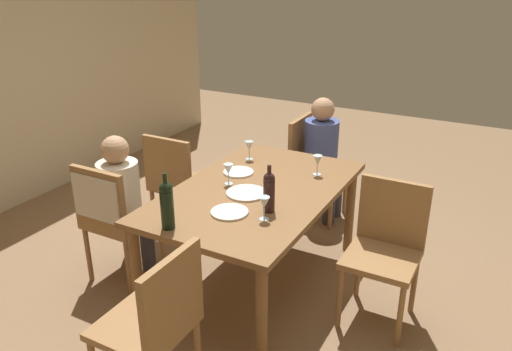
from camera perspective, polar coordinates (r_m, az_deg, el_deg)
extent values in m
plane|color=#846647|center=(3.81, 0.00, -11.86)|extent=(10.00, 10.00, 0.00)
cube|color=brown|center=(3.45, 0.00, -1.84)|extent=(1.65, 1.02, 0.04)
cylinder|color=brown|center=(2.90, 0.62, -15.88)|extent=(0.07, 0.07, 0.71)
cylinder|color=brown|center=(4.09, 10.56, -3.94)|extent=(0.07, 0.07, 0.71)
cylinder|color=brown|center=(3.32, -13.26, -10.95)|extent=(0.07, 0.07, 0.71)
cylinder|color=brown|center=(4.40, -0.39, -1.56)|extent=(0.07, 0.07, 0.71)
cylinder|color=olive|center=(4.13, -14.65, -6.16)|extent=(0.04, 0.04, 0.44)
cylinder|color=olive|center=(3.90, -10.48, -7.55)|extent=(0.04, 0.04, 0.44)
cylinder|color=olive|center=(3.90, -18.40, -8.43)|extent=(0.04, 0.04, 0.44)
cylinder|color=olive|center=(3.66, -14.19, -10.09)|extent=(0.04, 0.04, 0.44)
cube|color=olive|center=(3.78, -14.79, -4.87)|extent=(0.44, 0.44, 0.04)
cube|color=olive|center=(3.55, -17.32, -2.70)|extent=(0.04, 0.44, 0.44)
cube|color=beige|center=(3.54, -17.36, -2.38)|extent=(0.07, 0.40, 0.31)
cylinder|color=olive|center=(4.77, 10.03, -1.71)|extent=(0.04, 0.04, 0.44)
cylinder|color=olive|center=(4.44, 8.42, -3.50)|extent=(0.04, 0.04, 0.44)
cylinder|color=olive|center=(4.89, 5.82, -0.85)|extent=(0.04, 0.04, 0.44)
cylinder|color=olive|center=(4.57, 3.96, -2.53)|extent=(0.04, 0.04, 0.44)
cube|color=olive|center=(4.57, 7.20, 0.62)|extent=(0.44, 0.44, 0.04)
cube|color=olive|center=(4.55, 5.01, 3.87)|extent=(0.44, 0.04, 0.44)
cylinder|color=olive|center=(3.25, 15.95, -15.03)|extent=(0.04, 0.04, 0.44)
cylinder|color=olive|center=(3.32, 9.41, -13.47)|extent=(0.04, 0.04, 0.44)
cylinder|color=olive|center=(3.56, 17.41, -11.58)|extent=(0.04, 0.04, 0.44)
cylinder|color=olive|center=(3.62, 11.47, -10.25)|extent=(0.04, 0.04, 0.44)
cube|color=olive|center=(3.30, 13.95, -9.10)|extent=(0.44, 0.44, 0.04)
cube|color=olive|center=(3.36, 15.24, -3.97)|extent=(0.04, 0.44, 0.44)
cylinder|color=olive|center=(4.63, -8.52, -2.38)|extent=(0.04, 0.04, 0.44)
cylinder|color=olive|center=(4.43, -4.55, -3.38)|extent=(0.04, 0.04, 0.44)
cylinder|color=olive|center=(4.37, -11.47, -4.21)|extent=(0.04, 0.04, 0.44)
cylinder|color=olive|center=(4.15, -7.39, -5.39)|extent=(0.04, 0.04, 0.44)
cube|color=olive|center=(4.29, -8.16, -0.93)|extent=(0.44, 0.44, 0.04)
cube|color=olive|center=(4.05, -10.00, 1.19)|extent=(0.04, 0.44, 0.44)
cylinder|color=olive|center=(3.11, -12.61, -16.63)|extent=(0.04, 0.04, 0.44)
cube|color=olive|center=(2.75, -12.54, -16.21)|extent=(0.44, 0.44, 0.04)
cube|color=olive|center=(2.50, -9.41, -13.48)|extent=(0.44, 0.04, 0.44)
cylinder|color=#33333D|center=(4.03, -14.09, -6.73)|extent=(0.11, 0.11, 0.46)
cylinder|color=#33333D|center=(3.92, -12.18, -7.38)|extent=(0.11, 0.11, 0.46)
cylinder|color=beige|center=(3.69, -15.12, -1.81)|extent=(0.29, 0.29, 0.44)
sphere|color=tan|center=(3.57, -15.64, 2.84)|extent=(0.19, 0.19, 0.19)
cylinder|color=#33333D|center=(4.69, 9.06, -1.93)|extent=(0.11, 0.11, 0.46)
cylinder|color=#33333D|center=(4.54, 8.29, -2.77)|extent=(0.11, 0.11, 0.46)
cylinder|color=#475699|center=(4.49, 7.35, 3.35)|extent=(0.30, 0.30, 0.46)
sphere|color=tan|center=(4.39, 7.56, 7.42)|extent=(0.20, 0.20, 0.20)
cylinder|color=black|center=(2.94, -9.98, -3.80)|extent=(0.08, 0.08, 0.24)
sphere|color=black|center=(2.89, -10.15, -1.46)|extent=(0.08, 0.08, 0.08)
cylinder|color=black|center=(2.86, -10.22, -0.52)|extent=(0.03, 0.03, 0.08)
cylinder|color=black|center=(3.10, 1.48, -2.32)|extent=(0.07, 0.07, 0.21)
sphere|color=black|center=(3.05, 1.50, -0.34)|extent=(0.07, 0.07, 0.07)
cylinder|color=black|center=(3.03, 1.51, 0.48)|extent=(0.03, 0.03, 0.08)
cylinder|color=silver|center=(3.53, -3.10, -0.93)|extent=(0.06, 0.06, 0.00)
cylinder|color=silver|center=(3.51, -3.11, -0.38)|extent=(0.01, 0.01, 0.07)
cone|color=silver|center=(3.48, -3.14, 0.72)|extent=(0.07, 0.07, 0.07)
cylinder|color=silver|center=(3.97, -0.77, 1.86)|extent=(0.06, 0.06, 0.00)
cylinder|color=silver|center=(3.96, -0.77, 2.37)|extent=(0.01, 0.01, 0.07)
cone|color=silver|center=(3.93, -0.78, 3.36)|extent=(0.07, 0.07, 0.07)
cylinder|color=silver|center=(3.04, 0.91, -4.95)|extent=(0.06, 0.06, 0.00)
cylinder|color=silver|center=(3.02, 0.92, -4.33)|extent=(0.01, 0.01, 0.07)
cone|color=silver|center=(2.99, 0.92, -3.09)|extent=(0.07, 0.07, 0.07)
cylinder|color=silver|center=(3.70, 6.88, 0.13)|extent=(0.06, 0.06, 0.00)
cylinder|color=silver|center=(3.69, 6.91, 0.66)|extent=(0.01, 0.01, 0.07)
cone|color=silver|center=(3.66, 6.96, 1.71)|extent=(0.07, 0.07, 0.07)
cylinder|color=white|center=(3.71, -2.00, 0.39)|extent=(0.22, 0.22, 0.01)
cylinder|color=silver|center=(3.37, -1.09, -1.98)|extent=(0.27, 0.27, 0.01)
cylinder|color=silver|center=(3.12, -3.00, -4.15)|extent=(0.23, 0.23, 0.01)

